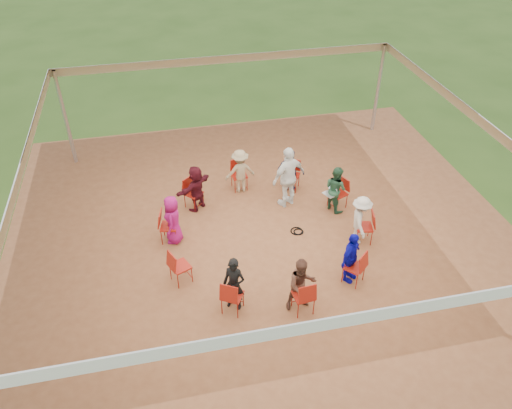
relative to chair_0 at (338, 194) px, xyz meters
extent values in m
plane|color=#2E4D18|center=(-2.24, -0.97, -0.45)|extent=(80.00, 80.00, 0.00)
plane|color=brown|center=(-2.24, -0.97, -0.44)|extent=(13.00, 13.00, 0.00)
cylinder|color=#B2B2B7|center=(-7.24, 4.03, 1.05)|extent=(0.12, 0.12, 3.00)
cylinder|color=#B2B2B7|center=(2.76, 4.03, 1.05)|extent=(0.12, 0.12, 3.00)
plane|color=white|center=(-2.24, -0.97, 2.55)|extent=(10.30, 10.30, 0.00)
cube|color=white|center=(-2.24, -6.12, 2.43)|extent=(10.30, 0.03, 0.24)
cube|color=white|center=(-2.24, 4.18, 2.43)|extent=(10.30, 0.03, 0.24)
cube|color=white|center=(-7.39, -0.97, 2.43)|extent=(0.03, 10.30, 0.24)
cube|color=white|center=(2.91, -0.97, 2.43)|extent=(0.03, 10.30, 0.24)
imported|color=#234D33|center=(-0.11, -0.05, 0.22)|extent=(0.60, 0.74, 1.33)
imported|color=#16193B|center=(-1.06, 1.03, 0.22)|extent=(0.87, 0.74, 1.33)
imported|color=#9D8A64|center=(-2.46, 1.34, 0.22)|extent=(0.90, 0.50, 1.33)
imported|color=#470F19|center=(-3.78, 0.77, 0.22)|extent=(1.23, 1.16, 1.33)
imported|color=#950F5E|center=(-4.51, -0.46, 0.22)|extent=(0.50, 0.71, 1.33)
imported|color=black|center=(-3.42, -2.97, 0.22)|extent=(0.58, 0.52, 1.33)
imported|color=#513225|center=(-2.02, -3.28, 0.22)|extent=(0.68, 0.43, 1.33)
imported|color=#0C0CAB|center=(-0.71, -2.71, 0.22)|extent=(0.85, 0.81, 1.33)
imported|color=beige|center=(0.02, -1.48, 0.22)|extent=(0.60, 0.93, 1.33)
imported|color=white|center=(-1.31, 0.43, 0.45)|extent=(1.18, 0.93, 1.79)
torus|color=black|center=(-1.39, -0.80, -0.43)|extent=(0.38, 0.38, 0.03)
torus|color=black|center=(-1.35, -0.84, -0.43)|extent=(0.31, 0.31, 0.03)
cube|color=#B7B7BC|center=(-0.31, -0.13, 0.12)|extent=(0.35, 0.41, 0.02)
cube|color=#B7B7BC|center=(-0.20, -0.09, 0.24)|extent=(0.20, 0.34, 0.22)
cube|color=#CCE0FF|center=(-0.21, -0.09, 0.24)|extent=(0.17, 0.30, 0.19)
camera|label=1|loc=(-4.57, -10.35, 7.88)|focal=35.00mm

